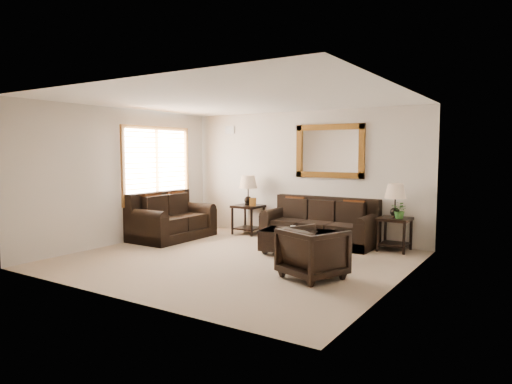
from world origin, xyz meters
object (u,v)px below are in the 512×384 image
Objects in this scene: armchair at (313,250)px; end_table_left at (248,196)px; sofa at (320,227)px; end_table_right at (395,207)px; coffee_table at (298,240)px; loveseat at (170,221)px.

end_table_left is at bearing -20.41° from armchair.
sofa is 1.79× the size of end_table_right.
end_table_left reaches higher than end_table_right.
armchair is at bearing -67.53° from sofa.
end_table_left reaches higher than coffee_table.
armchair is (2.80, -2.50, -0.45)m from end_table_left.
sofa reaches higher than armchair.
coffee_table is (1.92, -1.28, -0.58)m from end_table_left.
loveseat is 1.40× the size of end_table_right.
coffee_table is (3.02, 0.05, -0.09)m from loveseat.
end_table_left is at bearing -39.60° from loveseat.
coffee_table is at bearing -33.79° from end_table_left.
loveseat is 1.33× the size of end_table_left.
loveseat is 4.59m from end_table_right.
coffee_table is 1.69× the size of armchair.
end_table_right is 0.90× the size of coffee_table.
loveseat reaches higher than sofa.
loveseat is 2.14× the size of armchair.
end_table_left is 3.26m from end_table_right.
end_table_right is at bearing -78.99° from armchair.
end_table_right reaches higher than loveseat.
end_table_left is (-1.80, 0.10, 0.52)m from sofa.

